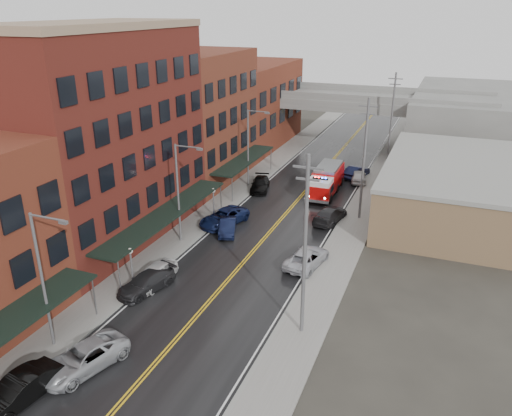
% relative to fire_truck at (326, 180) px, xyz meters
% --- Properties ---
extents(road, '(11.00, 160.00, 0.02)m').
position_rel_fire_truck_xyz_m(road, '(-2.25, -10.88, -1.60)').
color(road, black).
rests_on(road, ground).
extents(sidewalk_left, '(3.00, 160.00, 0.15)m').
position_rel_fire_truck_xyz_m(sidewalk_left, '(-9.55, -10.88, -1.53)').
color(sidewalk_left, slate).
rests_on(sidewalk_left, ground).
extents(sidewalk_right, '(3.00, 160.00, 0.15)m').
position_rel_fire_truck_xyz_m(sidewalk_right, '(5.05, -10.88, -1.53)').
color(sidewalk_right, slate).
rests_on(sidewalk_right, ground).
extents(curb_left, '(0.30, 160.00, 0.15)m').
position_rel_fire_truck_xyz_m(curb_left, '(-7.90, -10.88, -1.53)').
color(curb_left, gray).
rests_on(curb_left, ground).
extents(curb_right, '(0.30, 160.00, 0.15)m').
position_rel_fire_truck_xyz_m(curb_right, '(3.40, -10.88, -1.53)').
color(curb_right, gray).
rests_on(curb_right, ground).
extents(brick_building_b, '(9.00, 20.00, 18.00)m').
position_rel_fire_truck_xyz_m(brick_building_b, '(-15.55, -17.88, 7.39)').
color(brick_building_b, '#541D16').
rests_on(brick_building_b, ground).
extents(brick_building_c, '(9.00, 15.00, 15.00)m').
position_rel_fire_truck_xyz_m(brick_building_c, '(-15.55, -0.38, 5.89)').
color(brick_building_c, brown).
rests_on(brick_building_c, ground).
extents(brick_building_far, '(9.00, 20.00, 12.00)m').
position_rel_fire_truck_xyz_m(brick_building_far, '(-15.55, 17.12, 4.39)').
color(brick_building_far, '#612D19').
rests_on(brick_building_far, ground).
extents(tan_building, '(14.00, 22.00, 5.00)m').
position_rel_fire_truck_xyz_m(tan_building, '(13.75, -0.88, 0.89)').
color(tan_building, brown).
rests_on(tan_building, ground).
extents(right_far_block, '(18.00, 30.00, 8.00)m').
position_rel_fire_truck_xyz_m(right_far_block, '(15.75, 29.12, 2.39)').
color(right_far_block, slate).
rests_on(right_far_block, ground).
extents(awning_1, '(2.60, 18.00, 3.09)m').
position_rel_fire_truck_xyz_m(awning_1, '(-9.74, -17.88, 1.38)').
color(awning_1, black).
rests_on(awning_1, ground).
extents(awning_2, '(2.60, 13.00, 3.09)m').
position_rel_fire_truck_xyz_m(awning_2, '(-9.74, -0.38, 1.38)').
color(awning_2, black).
rests_on(awning_2, ground).
extents(globe_lamp_1, '(0.44, 0.44, 3.12)m').
position_rel_fire_truck_xyz_m(globe_lamp_1, '(-8.65, -24.88, 0.70)').
color(globe_lamp_1, '#59595B').
rests_on(globe_lamp_1, ground).
extents(globe_lamp_2, '(0.44, 0.44, 3.12)m').
position_rel_fire_truck_xyz_m(globe_lamp_2, '(-8.65, -10.88, 0.70)').
color(globe_lamp_2, '#59595B').
rests_on(globe_lamp_2, ground).
extents(street_lamp_0, '(2.64, 0.22, 9.00)m').
position_rel_fire_truck_xyz_m(street_lamp_0, '(-8.80, -32.88, 3.58)').
color(street_lamp_0, '#59595B').
rests_on(street_lamp_0, ground).
extents(street_lamp_1, '(2.64, 0.22, 9.00)m').
position_rel_fire_truck_xyz_m(street_lamp_1, '(-8.80, -16.88, 3.58)').
color(street_lamp_1, '#59595B').
rests_on(street_lamp_1, ground).
extents(street_lamp_2, '(2.64, 0.22, 9.00)m').
position_rel_fire_truck_xyz_m(street_lamp_2, '(-8.80, -0.88, 3.58)').
color(street_lamp_2, '#59595B').
rests_on(street_lamp_2, ground).
extents(utility_pole_0, '(1.80, 0.24, 12.00)m').
position_rel_fire_truck_xyz_m(utility_pole_0, '(4.95, -25.88, 4.70)').
color(utility_pole_0, '#59595B').
rests_on(utility_pole_0, ground).
extents(utility_pole_1, '(1.80, 0.24, 12.00)m').
position_rel_fire_truck_xyz_m(utility_pole_1, '(4.95, -5.88, 4.70)').
color(utility_pole_1, '#59595B').
rests_on(utility_pole_1, ground).
extents(utility_pole_2, '(1.80, 0.24, 12.00)m').
position_rel_fire_truck_xyz_m(utility_pole_2, '(4.95, 14.12, 4.70)').
color(utility_pole_2, '#59595B').
rests_on(utility_pole_2, ground).
extents(overpass, '(40.00, 10.00, 7.50)m').
position_rel_fire_truck_xyz_m(overpass, '(-2.25, 21.12, 4.38)').
color(overpass, slate).
rests_on(overpass, ground).
extents(fire_truck, '(3.38, 8.18, 2.97)m').
position_rel_fire_truck_xyz_m(fire_truck, '(0.00, 0.00, 0.00)').
color(fire_truck, '#B40908').
rests_on(fire_truck, ground).
extents(parked_car_left_1, '(2.28, 4.93, 1.57)m').
position_rel_fire_truck_xyz_m(parked_car_left_1, '(-7.25, -37.32, -0.83)').
color(parked_car_left_1, black).
rests_on(parked_car_left_1, ground).
extents(parked_car_left_2, '(3.95, 5.83, 1.48)m').
position_rel_fire_truck_xyz_m(parked_car_left_2, '(-5.85, -33.88, -0.87)').
color(parked_car_left_2, '#9C9FA4').
rests_on(parked_car_left_2, ground).
extents(parked_car_left_3, '(3.18, 5.16, 1.40)m').
position_rel_fire_truck_xyz_m(parked_car_left_3, '(-7.25, -25.18, -0.91)').
color(parked_car_left_3, '#242426').
rests_on(parked_car_left_3, ground).
extents(parked_car_left_4, '(2.08, 4.58, 1.53)m').
position_rel_fire_truck_xyz_m(parked_car_left_4, '(-7.25, -24.08, -0.85)').
color(parked_car_left_4, silver).
rests_on(parked_car_left_4, ground).
extents(parked_car_left_5, '(2.77, 4.39, 1.37)m').
position_rel_fire_truck_xyz_m(parked_car_left_5, '(-5.85, -13.68, -0.93)').
color(parked_car_left_5, black).
rests_on(parked_car_left_5, ground).
extents(parked_car_left_6, '(3.90, 5.96, 1.52)m').
position_rel_fire_truck_xyz_m(parked_car_left_6, '(-6.98, -12.08, -0.85)').
color(parked_car_left_6, '#121C44').
rests_on(parked_car_left_6, ground).
extents(parked_car_left_7, '(3.10, 5.13, 1.39)m').
position_rel_fire_truck_xyz_m(parked_car_left_7, '(-7.25, -1.68, -0.91)').
color(parked_car_left_7, black).
rests_on(parked_car_left_7, ground).
extents(parked_car_right_0, '(3.15, 5.40, 1.41)m').
position_rel_fire_truck_xyz_m(parked_car_right_0, '(2.75, -17.08, -0.90)').
color(parked_car_right_0, '#B5B7BE').
rests_on(parked_car_right_0, ground).
extents(parked_car_right_1, '(2.88, 5.33, 1.47)m').
position_rel_fire_truck_xyz_m(parked_car_right_1, '(2.38, -7.63, -0.87)').
color(parked_car_right_1, black).
rests_on(parked_car_right_1, ground).
extents(parked_car_right_2, '(2.63, 4.63, 1.49)m').
position_rel_fire_truck_xyz_m(parked_car_right_2, '(2.75, 5.30, -0.87)').
color(parked_car_right_2, silver).
rests_on(parked_car_right_2, ground).
extents(parked_car_right_3, '(2.87, 4.69, 1.46)m').
position_rel_fire_truck_xyz_m(parked_car_right_3, '(2.16, 6.92, -0.88)').
color(parked_car_right_3, black).
rests_on(parked_car_right_3, ground).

